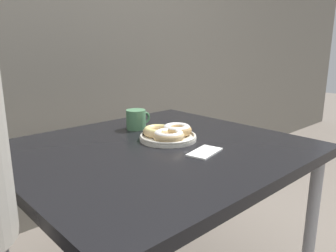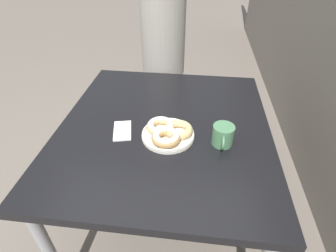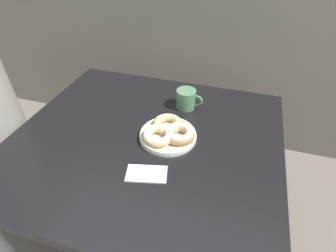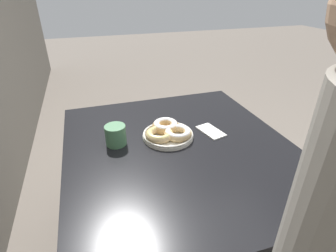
# 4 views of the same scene
# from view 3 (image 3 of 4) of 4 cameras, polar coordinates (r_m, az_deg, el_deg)

# --- Properties ---
(dining_table) EXTENTS (1.10, 0.99, 0.71)m
(dining_table) POSITION_cam_3_polar(r_m,az_deg,el_deg) (1.14, -4.73, -4.98)
(dining_table) COLOR black
(dining_table) RESTS_ON ground_plane
(donut_plate) EXTENTS (0.24, 0.25, 0.06)m
(donut_plate) POSITION_cam_3_polar(r_m,az_deg,el_deg) (1.07, 0.11, -1.32)
(donut_plate) COLOR silver
(donut_plate) RESTS_ON dining_table
(coffee_mug) EXTENTS (0.13, 0.09, 0.09)m
(coffee_mug) POSITION_cam_3_polar(r_m,az_deg,el_deg) (1.24, 4.04, 5.93)
(coffee_mug) COLOR #4C7F56
(coffee_mug) RESTS_ON dining_table
(napkin) EXTENTS (0.16, 0.11, 0.01)m
(napkin) POSITION_cam_3_polar(r_m,az_deg,el_deg) (0.95, -4.68, -10.32)
(napkin) COLOR white
(napkin) RESTS_ON dining_table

